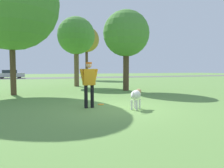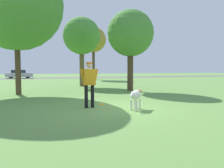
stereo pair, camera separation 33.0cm
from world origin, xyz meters
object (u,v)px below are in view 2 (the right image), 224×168
at_px(tree_mid_center, 82,36).
at_px(parked_car_silver, 19,74).
at_px(tree_far_right, 93,40).
at_px(dog, 136,96).
at_px(tree_near_right, 130,34).
at_px(person, 89,81).
at_px(tree_near_left, 16,3).
at_px(frisbee, 102,104).

height_order(tree_mid_center, parked_car_silver, tree_mid_center).
distance_m(tree_far_right, parked_car_silver, 13.46).
distance_m(dog, tree_near_right, 7.60).
bearing_deg(tree_far_right, person, -104.22).
xyz_separation_m(tree_mid_center, tree_near_left, (-4.56, -4.84, 0.90)).
distance_m(tree_mid_center, tree_near_left, 6.71).
height_order(tree_far_right, tree_mid_center, tree_far_right).
xyz_separation_m(person, tree_mid_center, (1.69, 10.28, 3.15)).
height_order(dog, parked_car_silver, parked_car_silver).
height_order(person, frisbee, person).
bearing_deg(frisbee, parked_car_silver, 100.50).
bearing_deg(tree_near_left, parked_car_silver, 94.29).
relative_size(person, frisbee, 6.63).
height_order(frisbee, tree_near_left, tree_near_left).
bearing_deg(tree_near_right, tree_near_left, -179.21).
bearing_deg(tree_near_right, parked_car_silver, 110.27).
xyz_separation_m(tree_far_right, tree_near_left, (-8.34, -16.15, -0.38)).
height_order(tree_far_right, parked_car_silver, tree_far_right).
distance_m(person, tree_mid_center, 10.89).
xyz_separation_m(tree_far_right, tree_near_right, (-1.42, -16.05, -1.67)).
relative_size(person, dog, 2.29).
height_order(dog, tree_mid_center, tree_mid_center).
relative_size(dog, parked_car_silver, 0.18).
bearing_deg(tree_mid_center, tree_far_right, 71.50).
relative_size(person, tree_near_right, 0.32).
height_order(tree_far_right, tree_near_right, tree_far_right).
height_order(tree_far_right, tree_near_left, tree_near_left).
bearing_deg(person, parked_car_silver, 96.19).
bearing_deg(parked_car_silver, tree_mid_center, -74.23).
bearing_deg(frisbee, tree_mid_center, 83.83).
distance_m(tree_far_right, tree_mid_center, 11.99).
bearing_deg(tree_far_right, tree_near_right, -95.06).
height_order(dog, tree_near_right, tree_near_right).
bearing_deg(tree_mid_center, dog, -90.86).
bearing_deg(dog, tree_near_left, 80.35).
bearing_deg(person, tree_far_right, 72.89).
relative_size(tree_near_left, parked_car_silver, 1.88).
bearing_deg(dog, frisbee, 77.60).
bearing_deg(tree_mid_center, frisbee, -96.17).
bearing_deg(frisbee, tree_near_left, 125.75).
distance_m(dog, frisbee, 1.73).
relative_size(dog, tree_near_right, 0.14).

